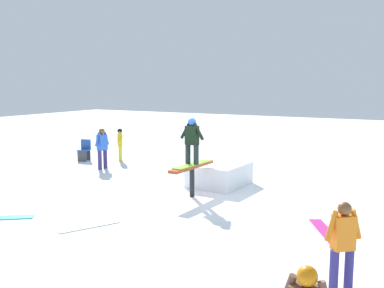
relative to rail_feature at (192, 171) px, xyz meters
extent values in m
plane|color=white|center=(0.00, 0.00, -0.75)|extent=(60.00, 60.00, 0.00)
cylinder|color=black|center=(0.00, 0.00, -0.33)|extent=(0.14, 0.14, 0.84)
cube|color=#A53F1E|center=(0.00, 0.00, 0.12)|extent=(1.97, 0.39, 0.08)
cube|color=white|center=(-1.63, 0.09, -0.40)|extent=(1.88, 1.60, 0.70)
cube|color=#86E129|center=(0.00, 0.00, 0.18)|extent=(1.58, 0.41, 0.03)
cylinder|color=#1F2929|center=(-0.01, -0.14, 0.47)|extent=(0.15, 0.15, 0.55)
cylinder|color=#1F2929|center=(0.01, 0.14, 0.47)|extent=(0.15, 0.15, 0.55)
cube|color=black|center=(0.00, 0.00, 1.01)|extent=(0.25, 0.37, 0.53)
cylinder|color=black|center=(-0.02, -0.22, 1.13)|extent=(0.12, 0.35, 0.49)
cylinder|color=black|center=(0.02, 0.22, 1.13)|extent=(0.12, 0.35, 0.49)
sphere|color=blue|center=(0.00, 0.00, 1.39)|extent=(0.23, 0.23, 0.23)
cylinder|color=navy|center=(-2.00, -4.85, -0.39)|extent=(0.15, 0.15, 0.72)
cylinder|color=navy|center=(-1.72, -4.87, -0.39)|extent=(0.15, 0.15, 0.72)
cube|color=blue|center=(-1.86, -4.86, 0.26)|extent=(0.38, 0.25, 0.59)
cylinder|color=blue|center=(-2.08, -4.84, 0.40)|extent=(0.25, 0.11, 0.53)
cylinder|color=blue|center=(-1.63, -4.88, 0.40)|extent=(0.25, 0.11, 0.53)
sphere|color=brown|center=(-1.86, -4.86, 0.67)|extent=(0.23, 0.23, 0.23)
sphere|color=orange|center=(6.30, 4.78, 0.56)|extent=(0.21, 0.21, 0.21)
cylinder|color=gold|center=(-3.63, -5.41, -0.43)|extent=(0.13, 0.13, 0.64)
cylinder|color=gold|center=(-3.42, -5.27, -0.43)|extent=(0.13, 0.13, 0.64)
cube|color=yellow|center=(-3.52, -5.34, 0.15)|extent=(0.37, 0.34, 0.52)
cylinder|color=yellow|center=(-3.69, -5.45, 0.26)|extent=(0.22, 0.19, 0.46)
cylinder|color=yellow|center=(-3.36, -5.22, 0.26)|extent=(0.22, 0.19, 0.46)
sphere|color=black|center=(-3.52, -5.34, 0.51)|extent=(0.20, 0.20, 0.20)
cylinder|color=navy|center=(3.84, 4.61, -0.41)|extent=(0.14, 0.14, 0.67)
cylinder|color=navy|center=(3.67, 4.81, -0.41)|extent=(0.14, 0.14, 0.67)
cube|color=orange|center=(3.76, 4.71, 0.19)|extent=(0.37, 0.38, 0.54)
cylinder|color=orange|center=(3.90, 4.56, 0.31)|extent=(0.20, 0.21, 0.48)
cylinder|color=orange|center=(3.62, 4.86, 0.31)|extent=(0.20, 0.21, 0.48)
sphere|color=brown|center=(3.76, 4.71, 0.57)|extent=(0.21, 0.21, 0.21)
cube|color=#23BAC3|center=(3.91, -3.02, -0.74)|extent=(1.08, 1.30, 0.02)
cube|color=white|center=(3.37, -0.80, -0.74)|extent=(1.36, 0.90, 0.02)
cube|color=#CD288E|center=(1.12, 3.93, -0.74)|extent=(1.49, 0.98, 0.02)
cube|color=#3F3F44|center=(-2.63, -6.62, -0.53)|extent=(0.14, 0.39, 0.44)
cube|color=#3F3F44|center=(-2.98, -6.72, -0.53)|extent=(0.14, 0.39, 0.44)
cube|color=#28519E|center=(-2.80, -6.67, -0.29)|extent=(0.54, 0.54, 0.04)
cube|color=#28519E|center=(-2.99, -6.72, -0.07)|extent=(0.16, 0.43, 0.40)
camera|label=1|loc=(10.36, 5.70, 2.45)|focal=40.00mm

